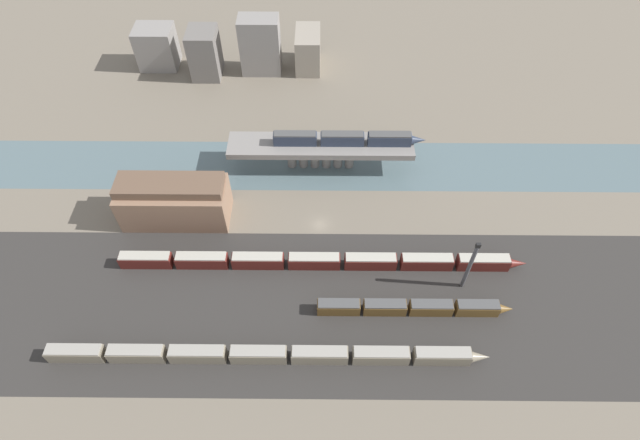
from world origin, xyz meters
TOP-DOWN VIEW (x-y plane):
  - ground_plane at (0.00, 0.00)m, footprint 400.00×400.00m
  - railbed_yard at (0.00, -24.00)m, footprint 280.00×42.00m
  - river_water at (0.00, 21.67)m, footprint 320.00×19.45m
  - bridge at (0.00, 21.67)m, footprint 50.79×9.47m
  - train_on_bridge at (7.26, 21.67)m, footprint 41.28×2.79m
  - train_yard_near at (-11.27, -36.44)m, footprint 92.79×2.80m
  - train_yard_mid at (20.98, -24.96)m, footprint 43.93×2.70m
  - train_yard_far at (0.09, -12.71)m, footprint 97.47×2.80m
  - warehouse_building at (-36.87, 2.64)m, footprint 26.91×11.30m
  - signal_tower at (33.43, -18.03)m, footprint 1.00×0.89m
  - city_block_far_left at (-55.79, 70.92)m, footprint 12.58×10.30m
  - city_block_left at (-38.57, 65.70)m, footprint 9.34×11.23m
  - city_block_center at (-20.27, 67.84)m, footprint 13.07×8.11m
  - city_block_right at (-4.67, 70.66)m, footprint 8.18×14.65m

SIDE VIEW (x-z plane):
  - ground_plane at x=0.00m, z-range 0.00..0.00m
  - river_water at x=0.00m, z-range 0.00..0.01m
  - railbed_yard at x=0.00m, z-range 0.00..0.01m
  - train_yard_mid at x=20.98m, z-range -0.04..3.57m
  - train_yard_far at x=0.09m, z-range -0.03..3.88m
  - train_yard_near at x=-11.27m, z-range -0.03..3.93m
  - warehouse_building at x=-36.87m, z-range -0.32..12.53m
  - city_block_right at x=-4.67m, z-range 0.00..12.45m
  - bridge at x=0.00m, z-range 2.40..10.78m
  - city_block_far_left at x=-55.79m, z-range 0.00..13.70m
  - city_block_left at x=-38.57m, z-range 0.00..15.82m
  - signal_tower at x=33.43m, z-range -0.07..16.45m
  - city_block_center at x=-20.27m, z-range 0.00..19.06m
  - train_on_bridge at x=7.26m, z-range 8.34..11.91m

